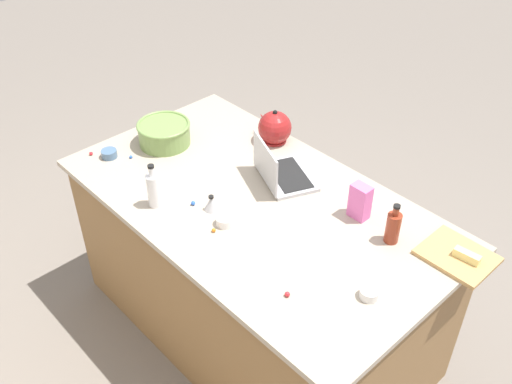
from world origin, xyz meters
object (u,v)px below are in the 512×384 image
object	(u,v)px
laptop	(280,172)
cutting_board	(457,256)
candy_bag	(360,202)
ramekin_wide	(225,221)
kettle	(275,128)
butter_stick_left	(467,256)
bottle_vinegar	(154,189)
bottle_soy	(393,227)
ramekin_small	(109,154)
ramekin_medium	(369,293)
mixing_bowl_large	(164,133)
kitchen_timer	(211,203)

from	to	relation	value
laptop	cutting_board	xyz separation A→B (m)	(-0.89, -0.16, -0.04)
candy_bag	ramekin_wide	bearing A→B (deg)	52.14
kettle	butter_stick_left	xyz separation A→B (m)	(-1.20, 0.07, -0.04)
laptop	kettle	world-z (taller)	laptop
bottle_vinegar	kettle	distance (m)	0.79
laptop	bottle_soy	size ratio (longest dim) A/B	1.90
ramekin_small	ramekin_wide	xyz separation A→B (m)	(-0.81, -0.09, -0.00)
bottle_vinegar	ramekin_medium	xyz separation A→B (m)	(-1.03, -0.27, -0.07)
ramekin_wide	candy_bag	size ratio (longest dim) A/B	0.47
ramekin_small	mixing_bowl_large	bearing A→B (deg)	-107.32
laptop	ramekin_small	bearing A→B (deg)	34.10
laptop	kitchen_timer	world-z (taller)	laptop
mixing_bowl_large	ramekin_small	size ratio (longest dim) A/B	3.48
laptop	ramekin_small	size ratio (longest dim) A/B	4.58
cutting_board	candy_bag	xyz separation A→B (m)	(0.45, 0.09, 0.08)
bottle_vinegar	kettle	world-z (taller)	bottle_vinegar
laptop	ramekin_wide	xyz separation A→B (m)	(-0.07, 0.41, -0.03)
bottle_soy	ramekin_medium	bearing A→B (deg)	112.95
kettle	ramekin_wide	world-z (taller)	kettle
bottle_vinegar	butter_stick_left	xyz separation A→B (m)	(-1.19, -0.71, -0.05)
laptop	kitchen_timer	distance (m)	0.39
ramekin_wide	laptop	bearing A→B (deg)	-80.53
ramekin_medium	kitchen_timer	world-z (taller)	kitchen_timer
ramekin_small	ramekin_wide	world-z (taller)	same
ramekin_small	kitchen_timer	size ratio (longest dim) A/B	1.05
bottle_soy	kettle	bearing A→B (deg)	-11.92
butter_stick_left	ramekin_medium	size ratio (longest dim) A/B	1.43
kettle	candy_bag	distance (m)	0.73
ramekin_medium	kettle	bearing A→B (deg)	-26.23
ramekin_wide	candy_bag	distance (m)	0.61
ramekin_small	candy_bag	world-z (taller)	candy_bag
mixing_bowl_large	ramekin_small	xyz separation A→B (m)	(0.09, 0.29, -0.04)
mixing_bowl_large	kettle	distance (m)	0.59
mixing_bowl_large	bottle_soy	size ratio (longest dim) A/B	1.45
cutting_board	kitchen_timer	world-z (taller)	kitchen_timer
laptop	butter_stick_left	size ratio (longest dim) A/B	3.38
bottle_soy	ramekin_wide	world-z (taller)	bottle_soy
ramekin_medium	candy_bag	xyz separation A→B (m)	(0.34, -0.35, 0.07)
ramekin_medium	bottle_vinegar	bearing A→B (deg)	14.72
kettle	kitchen_timer	size ratio (longest dim) A/B	2.77
laptop	bottle_soy	xyz separation A→B (m)	(-0.64, -0.04, 0.03)
candy_bag	ramekin_small	bearing A→B (deg)	25.62
kettle	ramekin_small	distance (m)	0.87
butter_stick_left	ramekin_wide	world-z (taller)	butter_stick_left
kitchen_timer	candy_bag	bearing A→B (deg)	-137.34
butter_stick_left	ramekin_small	size ratio (longest dim) A/B	1.36
cutting_board	butter_stick_left	world-z (taller)	butter_stick_left
bottle_vinegar	cutting_board	size ratio (longest dim) A/B	0.76
cutting_board	bottle_soy	bearing A→B (deg)	25.10
kettle	ramekin_medium	distance (m)	1.17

